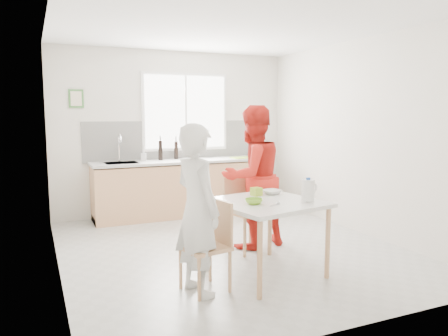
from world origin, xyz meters
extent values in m
plane|color=#B7B7B2|center=(0.00, 0.00, 0.00)|extent=(4.50, 4.50, 0.00)
plane|color=silver|center=(0.00, 2.25, 1.35)|extent=(4.00, 0.00, 4.00)
plane|color=silver|center=(0.00, -2.25, 1.35)|extent=(4.00, 0.00, 4.00)
plane|color=silver|center=(-2.00, 0.00, 1.35)|extent=(0.00, 4.50, 4.50)
plane|color=silver|center=(2.00, 0.00, 1.35)|extent=(0.00, 4.50, 4.50)
plane|color=white|center=(0.00, 0.00, 2.70)|extent=(4.50, 4.50, 0.00)
cube|color=white|center=(0.20, 2.23, 1.70)|extent=(1.50, 0.03, 1.30)
cube|color=white|center=(0.20, 2.21, 1.70)|extent=(1.40, 0.02, 1.20)
cube|color=white|center=(0.20, 2.21, 1.70)|extent=(0.03, 0.03, 1.20)
cube|color=white|center=(0.00, 2.24, 1.23)|extent=(3.00, 0.02, 0.65)
cube|color=#3E7C38|center=(-1.55, 2.23, 1.90)|extent=(0.22, 0.02, 0.28)
cube|color=beige|center=(-1.55, 2.22, 1.90)|extent=(0.16, 0.01, 0.22)
cube|color=tan|center=(0.00, 1.95, 0.43)|extent=(2.80, 0.60, 0.86)
cube|color=#3F3326|center=(0.00, 1.95, 0.05)|extent=(2.80, 0.54, 0.10)
cube|color=silver|center=(0.00, 1.95, 0.90)|extent=(2.84, 0.64, 0.04)
cube|color=#A5A5AA|center=(-0.95, 1.95, 0.91)|extent=(0.50, 0.40, 0.03)
cylinder|color=silver|center=(-0.95, 2.11, 1.10)|extent=(0.02, 0.02, 0.36)
torus|color=silver|center=(-0.95, 2.04, 1.28)|extent=(0.02, 0.18, 0.18)
cube|color=silver|center=(-0.02, -0.95, 0.76)|extent=(1.20, 1.20, 0.04)
cylinder|color=tan|center=(-0.37, -1.48, 0.36)|extent=(0.05, 0.05, 0.72)
cylinder|color=tan|center=(-0.54, -0.60, 0.36)|extent=(0.05, 0.05, 0.72)
cylinder|color=tan|center=(0.51, -1.30, 0.36)|extent=(0.05, 0.05, 0.72)
cylinder|color=tan|center=(0.33, -0.42, 0.36)|extent=(0.05, 0.05, 0.72)
cube|color=tan|center=(-0.75, -1.09, 0.42)|extent=(0.47, 0.47, 0.04)
cube|color=tan|center=(-0.58, -1.06, 0.65)|extent=(0.10, 0.38, 0.42)
cylinder|color=tan|center=(-0.95, -0.96, 0.20)|extent=(0.03, 0.03, 0.41)
cylinder|color=tan|center=(-0.89, -1.29, 0.20)|extent=(0.03, 0.03, 0.41)
cylinder|color=tan|center=(-0.62, -0.89, 0.20)|extent=(0.03, 0.03, 0.41)
cylinder|color=tan|center=(-0.55, -1.23, 0.20)|extent=(0.03, 0.03, 0.41)
cube|color=tan|center=(0.18, -0.15, 0.49)|extent=(0.53, 0.53, 0.04)
cube|color=tan|center=(0.14, 0.06, 0.75)|extent=(0.43, 0.12, 0.48)
cylinder|color=tan|center=(0.03, -0.38, 0.23)|extent=(0.04, 0.04, 0.47)
cylinder|color=tan|center=(0.41, -0.30, 0.23)|extent=(0.04, 0.04, 0.47)
cylinder|color=tan|center=(-0.05, 0.01, 0.23)|extent=(0.04, 0.04, 0.47)
cylinder|color=tan|center=(0.33, 0.08, 0.23)|extent=(0.04, 0.04, 0.47)
imported|color=white|center=(-0.83, -1.11, 0.80)|extent=(0.49, 0.64, 1.60)
imported|color=red|center=(0.30, -0.03, 0.89)|extent=(0.98, 0.83, 1.78)
imported|color=#7BB82A|center=(-0.20, -1.04, 0.81)|extent=(0.21, 0.21, 0.05)
imported|color=white|center=(0.23, -0.65, 0.81)|extent=(0.24, 0.24, 0.05)
cylinder|color=white|center=(0.35, -1.16, 0.91)|extent=(0.13, 0.13, 0.21)
cylinder|color=blue|center=(0.35, -1.16, 1.02)|extent=(0.04, 0.04, 0.03)
torus|color=white|center=(0.42, -1.16, 0.93)|extent=(0.10, 0.04, 0.10)
cube|color=#96BA2A|center=(0.03, -0.66, 0.83)|extent=(0.12, 0.12, 0.09)
cylinder|color=#A5A5AA|center=(-0.05, -1.18, 0.79)|extent=(0.14, 0.09, 0.01)
cube|color=#99C42D|center=(1.07, 1.83, 0.93)|extent=(0.36, 0.26, 0.01)
cylinder|color=black|center=(-0.30, 2.05, 1.08)|extent=(0.07, 0.07, 0.32)
cylinder|color=black|center=(-0.01, 2.11, 1.07)|extent=(0.07, 0.07, 0.30)
cylinder|color=brown|center=(0.25, 2.06, 1.00)|extent=(0.06, 0.06, 0.16)
imported|color=#999999|center=(-0.57, 2.07, 1.01)|extent=(0.10, 0.10, 0.18)
camera|label=1|loc=(-2.20, -4.82, 1.69)|focal=35.00mm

